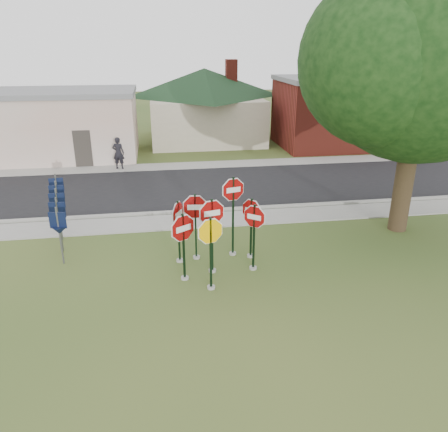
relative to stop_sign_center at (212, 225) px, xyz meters
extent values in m
plane|color=#2E491B|center=(0.17, -1.17, -1.62)|extent=(120.00, 120.00, 0.00)
cube|color=gray|center=(0.17, 4.33, -1.59)|extent=(60.00, 1.60, 0.06)
cube|color=black|center=(0.17, 8.83, -1.60)|extent=(60.00, 7.00, 0.04)
cube|color=gray|center=(0.17, 13.13, -1.59)|extent=(60.00, 1.60, 0.06)
cube|color=gray|center=(0.17, 5.33, -1.55)|extent=(60.00, 0.20, 0.14)
cylinder|color=gray|center=(0.00, 0.00, -1.58)|extent=(0.24, 0.24, 0.08)
cube|color=black|center=(0.00, 0.00, -0.38)|extent=(0.07, 0.06, 2.47)
cylinder|color=white|center=(0.00, 0.00, 0.40)|extent=(1.10, 0.30, 1.13)
cylinder|color=maroon|center=(0.00, 0.00, 0.40)|extent=(1.02, 0.28, 1.05)
cube|color=white|center=(0.00, 0.00, 0.40)|extent=(0.51, 0.14, 0.18)
cylinder|color=gray|center=(-0.17, -1.03, -1.58)|extent=(0.24, 0.24, 0.08)
cube|color=black|center=(-0.17, -1.03, -0.47)|extent=(0.07, 0.07, 2.29)
cylinder|color=white|center=(-0.17, -1.03, 0.25)|extent=(1.02, 0.33, 1.07)
cylinder|color=#FFBA00|center=(-0.17, -1.03, 0.25)|extent=(0.95, 0.31, 0.99)
cylinder|color=gray|center=(-0.91, -0.34, -1.58)|extent=(0.24, 0.24, 0.08)
cube|color=black|center=(-0.91, -0.34, -0.53)|extent=(0.08, 0.07, 2.18)
cylinder|color=white|center=(-0.91, -0.34, 0.10)|extent=(0.98, 0.63, 1.15)
cylinder|color=maroon|center=(-0.91, -0.34, 0.10)|extent=(0.91, 0.59, 1.07)
cube|color=white|center=(-0.91, -0.34, 0.10)|extent=(0.45, 0.29, 0.18)
cylinder|color=gray|center=(1.33, -0.03, -1.58)|extent=(0.24, 0.24, 0.08)
cube|color=black|center=(1.33, -0.03, -0.50)|extent=(0.08, 0.08, 2.23)
cylinder|color=white|center=(1.33, -0.03, 0.21)|extent=(0.80, 0.64, 1.01)
cylinder|color=maroon|center=(1.33, -0.03, 0.21)|extent=(0.75, 0.60, 0.94)
cube|color=white|center=(1.33, -0.03, 0.21)|extent=(0.37, 0.30, 0.16)
cylinder|color=gray|center=(0.86, 1.11, -1.58)|extent=(0.24, 0.24, 0.08)
cube|color=black|center=(0.86, 1.11, -0.22)|extent=(0.07, 0.06, 2.80)
cylinder|color=white|center=(0.86, 1.11, 0.75)|extent=(1.05, 0.29, 1.08)
cylinder|color=maroon|center=(0.86, 1.11, 0.75)|extent=(0.97, 0.27, 1.00)
cube|color=white|center=(0.86, 1.11, 0.75)|extent=(0.48, 0.14, 0.17)
cylinder|color=gray|center=(-0.42, 1.02, -1.58)|extent=(0.24, 0.24, 0.08)
cube|color=black|center=(-0.42, 1.02, -0.46)|extent=(0.07, 0.06, 2.31)
cylinder|color=white|center=(-0.42, 1.02, 0.25)|extent=(1.11, 0.15, 1.12)
cylinder|color=maroon|center=(-0.42, 1.02, 0.25)|extent=(1.03, 0.14, 1.03)
cube|color=white|center=(-0.42, 1.02, 0.25)|extent=(0.51, 0.07, 0.18)
cylinder|color=gray|center=(1.43, 0.83, -1.58)|extent=(0.24, 0.24, 0.08)
cube|color=black|center=(1.43, 0.83, -0.55)|extent=(0.08, 0.08, 2.13)
cylinder|color=white|center=(1.43, 0.83, 0.07)|extent=(0.70, 0.86, 1.09)
cylinder|color=maroon|center=(1.43, 0.83, 0.07)|extent=(0.65, 0.80, 1.01)
cube|color=white|center=(1.43, 0.83, 0.07)|extent=(0.32, 0.40, 0.17)
cylinder|color=gray|center=(-0.99, 0.86, -1.58)|extent=(0.24, 0.24, 0.08)
cube|color=black|center=(-0.99, 0.86, -0.53)|extent=(0.07, 0.08, 2.17)
cylinder|color=white|center=(-0.99, 0.86, 0.11)|extent=(0.52, 0.99, 1.10)
cylinder|color=maroon|center=(-0.99, 0.86, 0.11)|extent=(0.48, 0.92, 1.02)
cube|color=white|center=(-0.99, 0.86, 0.11)|extent=(0.24, 0.46, 0.18)
cube|color=#59595E|center=(-4.83, 1.33, -0.62)|extent=(0.05, 0.05, 2.00)
cube|color=black|center=(-4.83, 1.33, -0.07)|extent=(0.55, 0.13, 0.55)
cone|color=black|center=(-4.83, 1.33, -0.42)|extent=(0.65, 0.65, 0.25)
cube|color=#59595E|center=(-5.03, 2.33, -0.62)|extent=(0.05, 0.05, 2.00)
cube|color=black|center=(-5.03, 2.33, -0.07)|extent=(0.55, 0.09, 0.55)
cone|color=black|center=(-5.03, 2.33, -0.42)|extent=(0.62, 0.62, 0.25)
cube|color=#59595E|center=(-5.23, 3.33, -0.62)|extent=(0.05, 0.05, 2.00)
cube|color=black|center=(-5.23, 3.33, -0.07)|extent=(0.55, 0.05, 0.55)
cone|color=black|center=(-5.23, 3.33, -0.42)|extent=(0.58, 0.58, 0.25)
cube|color=#59595E|center=(-5.43, 4.33, -0.62)|extent=(0.05, 0.05, 2.00)
cube|color=black|center=(-5.43, 4.33, -0.07)|extent=(0.55, 0.05, 0.55)
cone|color=black|center=(-5.43, 4.33, -0.42)|extent=(0.58, 0.58, 0.25)
cube|color=#59595E|center=(-5.63, 5.33, -0.62)|extent=(0.05, 0.05, 2.00)
cube|color=black|center=(-5.63, 5.33, -0.07)|extent=(0.55, 0.09, 0.55)
cone|color=black|center=(-5.63, 5.33, -0.42)|extent=(0.62, 0.62, 0.25)
cube|color=beige|center=(-8.83, 16.83, 0.38)|extent=(12.00, 6.00, 4.00)
cube|color=slate|center=(-8.83, 16.83, 2.43)|extent=(12.20, 6.20, 0.30)
cube|color=#332D28|center=(-5.83, 13.85, -0.52)|extent=(1.00, 0.10, 2.20)
cube|color=#BCAE95|center=(2.17, 20.83, -0.02)|extent=(8.00, 8.00, 3.20)
pyramid|color=black|center=(2.17, 20.83, 3.58)|extent=(11.60, 11.60, 2.00)
cube|color=maroon|center=(4.17, 20.83, 3.38)|extent=(0.80, 0.80, 1.60)
cube|color=maroon|center=(12.17, 17.33, 0.63)|extent=(10.00, 6.00, 4.50)
cube|color=slate|center=(12.17, 17.33, 2.98)|extent=(10.20, 6.20, 0.30)
cube|color=white|center=(10.17, 14.38, 0.98)|extent=(2.00, 0.08, 0.90)
cylinder|color=#312315|center=(7.67, 2.33, 0.95)|extent=(0.70, 0.70, 5.13)
sphere|color=black|center=(7.67, 2.33, 4.98)|extent=(7.67, 7.67, 7.67)
cylinder|color=#312315|center=(22.17, 24.83, 0.38)|extent=(0.50, 0.50, 4.00)
sphere|color=black|center=(22.17, 24.83, 3.98)|extent=(5.60, 5.60, 5.60)
imported|color=black|center=(-3.76, 13.04, -0.64)|extent=(0.75, 0.57, 1.84)
camera|label=1|loc=(-1.54, -12.32, 5.20)|focal=35.00mm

